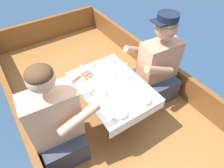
# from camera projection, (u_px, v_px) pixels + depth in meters

# --- Properties ---
(ground_plane) EXTENTS (60.00, 60.00, 0.00)m
(ground_plane) POSITION_uv_depth(u_px,v_px,m) (106.00, 124.00, 2.49)
(ground_plane) COLOR navy
(boat_deck) EXTENTS (1.73, 3.46, 0.36)m
(boat_deck) POSITION_uv_depth(u_px,v_px,m) (106.00, 116.00, 2.36)
(boat_deck) COLOR brown
(boat_deck) RESTS_ON ground_plane
(gunwale_port) EXTENTS (0.06, 3.46, 0.30)m
(gunwale_port) POSITION_uv_depth(u_px,v_px,m) (27.00, 135.00, 1.80)
(gunwale_port) COLOR brown
(gunwale_port) RESTS_ON boat_deck
(gunwale_starboard) EXTENTS (0.06, 3.46, 0.30)m
(gunwale_starboard) POSITION_uv_depth(u_px,v_px,m) (162.00, 69.00, 2.46)
(gunwale_starboard) COLOR brown
(gunwale_starboard) RESTS_ON boat_deck
(bow_coaming) EXTENTS (1.61, 0.06, 0.35)m
(bow_coaming) POSITION_uv_depth(u_px,v_px,m) (47.00, 29.00, 3.13)
(bow_coaming) COLOR brown
(bow_coaming) RESTS_ON boat_deck
(cockpit_table) EXTENTS (0.58, 0.80, 0.43)m
(cockpit_table) POSITION_uv_depth(u_px,v_px,m) (112.00, 89.00, 1.89)
(cockpit_table) COLOR #B2B2B7
(cockpit_table) RESTS_ON boat_deck
(person_port) EXTENTS (0.55, 0.47, 0.98)m
(person_port) POSITION_uv_depth(u_px,v_px,m) (57.00, 124.00, 1.60)
(person_port) COLOR #333847
(person_port) RESTS_ON boat_deck
(person_starboard) EXTENTS (0.55, 0.48, 0.98)m
(person_starboard) POSITION_uv_depth(u_px,v_px,m) (158.00, 66.00, 2.12)
(person_starboard) COLOR #333847
(person_starboard) RESTS_ON boat_deck
(plate_sandwich) EXTENTS (0.17, 0.17, 0.01)m
(plate_sandwich) POSITION_uv_depth(u_px,v_px,m) (86.00, 77.00, 1.93)
(plate_sandwich) COLOR white
(plate_sandwich) RESTS_ON cockpit_table
(plate_bread) EXTENTS (0.17, 0.17, 0.01)m
(plate_bread) POSITION_uv_depth(u_px,v_px,m) (119.00, 94.00, 1.77)
(plate_bread) COLOR white
(plate_bread) RESTS_ON cockpit_table
(sandwich) EXTENTS (0.12, 0.09, 0.05)m
(sandwich) POSITION_uv_depth(u_px,v_px,m) (86.00, 75.00, 1.91)
(sandwich) COLOR tan
(sandwich) RESTS_ON plate_sandwich
(bowl_port_near) EXTENTS (0.14, 0.14, 0.04)m
(bowl_port_near) POSITION_uv_depth(u_px,v_px,m) (99.00, 91.00, 1.78)
(bowl_port_near) COLOR white
(bowl_port_near) RESTS_ON cockpit_table
(bowl_starboard_near) EXTENTS (0.13, 0.13, 0.04)m
(bowl_starboard_near) POSITION_uv_depth(u_px,v_px,m) (143.00, 99.00, 1.70)
(bowl_starboard_near) COLOR white
(bowl_starboard_near) RESTS_ON cockpit_table
(bowl_center_far) EXTENTS (0.14, 0.14, 0.04)m
(bowl_center_far) POSITION_uv_depth(u_px,v_px,m) (119.00, 113.00, 1.60)
(bowl_center_far) COLOR white
(bowl_center_far) RESTS_ON cockpit_table
(coffee_cup_port) EXTENTS (0.10, 0.07, 0.06)m
(coffee_cup_port) POSITION_uv_depth(u_px,v_px,m) (111.00, 60.00, 2.08)
(coffee_cup_port) COLOR white
(coffee_cup_port) RESTS_ON cockpit_table
(coffee_cup_starboard) EXTENTS (0.10, 0.07, 0.06)m
(coffee_cup_starboard) POSITION_uv_depth(u_px,v_px,m) (125.00, 76.00, 1.90)
(coffee_cup_starboard) COLOR white
(coffee_cup_starboard) RESTS_ON cockpit_table
(tin_can) EXTENTS (0.07, 0.07, 0.05)m
(tin_can) POSITION_uv_depth(u_px,v_px,m) (113.00, 71.00, 1.96)
(tin_can) COLOR silver
(tin_can) RESTS_ON cockpit_table
(utensil_knife_port) EXTENTS (0.09, 0.16, 0.00)m
(utensil_knife_port) POSITION_uv_depth(u_px,v_px,m) (81.00, 70.00, 2.01)
(utensil_knife_port) COLOR silver
(utensil_knife_port) RESTS_ON cockpit_table
(utensil_spoon_port) EXTENTS (0.17, 0.05, 0.01)m
(utensil_spoon_port) POSITION_uv_depth(u_px,v_px,m) (123.00, 104.00, 1.69)
(utensil_spoon_port) COLOR silver
(utensil_spoon_port) RESTS_ON cockpit_table
(utensil_spoon_starboard) EXTENTS (0.08, 0.16, 0.01)m
(utensil_spoon_starboard) POSITION_uv_depth(u_px,v_px,m) (109.00, 82.00, 1.88)
(utensil_spoon_starboard) COLOR silver
(utensil_spoon_starboard) RESTS_ON cockpit_table
(utensil_knife_starboard) EXTENTS (0.17, 0.04, 0.00)m
(utensil_knife_starboard) POSITION_uv_depth(u_px,v_px,m) (121.00, 67.00, 2.04)
(utensil_knife_starboard) COLOR silver
(utensil_knife_starboard) RESTS_ON cockpit_table
(utensil_fork_port) EXTENTS (0.17, 0.04, 0.00)m
(utensil_fork_port) POSITION_uv_depth(u_px,v_px,m) (99.00, 64.00, 2.07)
(utensil_fork_port) COLOR silver
(utensil_fork_port) RESTS_ON cockpit_table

